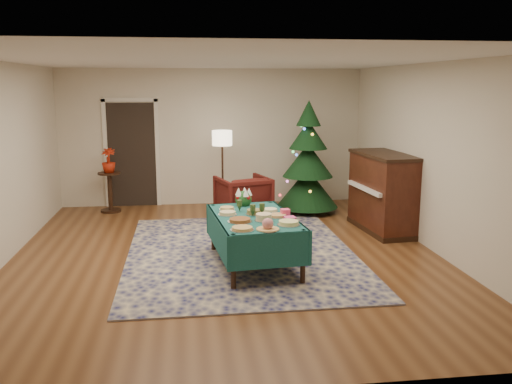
{
  "coord_description": "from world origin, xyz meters",
  "views": [
    {
      "loc": [
        -0.53,
        -7.36,
        2.38
      ],
      "look_at": [
        0.45,
        0.24,
        0.86
      ],
      "focal_mm": 38.0,
      "sensor_mm": 36.0,
      "label": 1
    }
  ],
  "objects": [
    {
      "name": "buffet_table",
      "position": [
        0.33,
        -0.49,
        0.55
      ],
      "size": [
        1.19,
        1.85,
        0.68
      ],
      "color": "black",
      "rests_on": "ground"
    },
    {
      "name": "potted_plant",
      "position": [
        -1.99,
        2.99,
        0.89
      ],
      "size": [
        0.26,
        0.46,
        0.26
      ],
      "primitive_type": "imported",
      "color": "#B2220C",
      "rests_on": "side_table"
    },
    {
      "name": "platter_0",
      "position": [
        0.1,
        -1.16,
        0.7
      ],
      "size": [
        0.29,
        0.29,
        0.04
      ],
      "color": "silver",
      "rests_on": "buffet_table"
    },
    {
      "name": "goblet_0",
      "position": [
        0.17,
        -0.18,
        0.77
      ],
      "size": [
        0.07,
        0.07,
        0.16
      ],
      "color": "#2D471E",
      "rests_on": "buffet_table"
    },
    {
      "name": "armchair",
      "position": [
        0.46,
        2.08,
        0.44
      ],
      "size": [
        1.03,
        1.0,
        0.87
      ],
      "primitive_type": "imported",
      "rotation": [
        0.0,
        0.0,
        3.42
      ],
      "color": "#49130F",
      "rests_on": "ground"
    },
    {
      "name": "platter_6",
      "position": [
        -0.01,
        -0.36,
        0.7
      ],
      "size": [
        0.25,
        0.25,
        0.05
      ],
      "color": "silver",
      "rests_on": "buffet_table"
    },
    {
      "name": "goblet_1",
      "position": [
        0.45,
        -0.43,
        0.77
      ],
      "size": [
        0.07,
        0.07,
        0.16
      ],
      "color": "#2D471E",
      "rests_on": "buffet_table"
    },
    {
      "name": "doorway",
      "position": [
        -1.6,
        3.48,
        1.1
      ],
      "size": [
        1.08,
        0.04,
        2.16
      ],
      "color": "black",
      "rests_on": "ground"
    },
    {
      "name": "piano",
      "position": [
        2.67,
        1.03,
        0.63
      ],
      "size": [
        0.82,
        1.55,
        1.29
      ],
      "color": "black",
      "rests_on": "ground"
    },
    {
      "name": "room_shell",
      "position": [
        0.0,
        0.0,
        1.35
      ],
      "size": [
        7.0,
        7.0,
        7.0
      ],
      "color": "#593319",
      "rests_on": "ground"
    },
    {
      "name": "platter_5",
      "position": [
        0.63,
        -0.57,
        0.7
      ],
      "size": [
        0.26,
        0.26,
        0.04
      ],
      "color": "silver",
      "rests_on": "buffet_table"
    },
    {
      "name": "platter_1",
      "position": [
        0.41,
        -1.19,
        0.74
      ],
      "size": [
        0.28,
        0.28,
        0.15
      ],
      "color": "silver",
      "rests_on": "buffet_table"
    },
    {
      "name": "rug",
      "position": [
        0.21,
        0.06,
        0.01
      ],
      "size": [
        3.22,
        4.22,
        0.02
      ],
      "primitive_type": "cube",
      "rotation": [
        0.0,
        0.0,
        0.01
      ],
      "color": "#14184C",
      "rests_on": "ground"
    },
    {
      "name": "gift_box",
      "position": [
        0.74,
        -0.51,
        0.73
      ],
      "size": [
        0.12,
        0.12,
        0.09
      ],
      "primitive_type": "cube",
      "rotation": [
        0.0,
        0.0,
        0.1
      ],
      "color": "#F74473",
      "rests_on": "buffet_table"
    },
    {
      "name": "platter_3",
      "position": [
        0.12,
        -0.77,
        0.7
      ],
      "size": [
        0.31,
        0.31,
        0.05
      ],
      "color": "silver",
      "rests_on": "buffet_table"
    },
    {
      "name": "platter_2",
      "position": [
        0.7,
        -1.0,
        0.71
      ],
      "size": [
        0.28,
        0.28,
        0.06
      ],
      "color": "silver",
      "rests_on": "buffet_table"
    },
    {
      "name": "napkin_stack",
      "position": [
        0.77,
        -0.72,
        0.7
      ],
      "size": [
        0.15,
        0.15,
        0.04
      ],
      "primitive_type": "cube",
      "rotation": [
        0.0,
        0.0,
        0.1
      ],
      "color": "#F34387",
      "rests_on": "buffet_table"
    },
    {
      "name": "side_table",
      "position": [
        -1.99,
        2.99,
        0.37
      ],
      "size": [
        0.43,
        0.43,
        0.76
      ],
      "color": "black",
      "rests_on": "ground"
    },
    {
      "name": "platter_7",
      "position": [
        0.35,
        -0.38,
        0.71
      ],
      "size": [
        0.24,
        0.24,
        0.07
      ],
      "color": "silver",
      "rests_on": "buffet_table"
    },
    {
      "name": "platter_9",
      "position": [
        0.01,
        -0.05,
        0.7
      ],
      "size": [
        0.22,
        0.22,
        0.04
      ],
      "color": "silver",
      "rests_on": "buffet_table"
    },
    {
      "name": "floor_lamp",
      "position": [
        0.14,
        2.78,
        1.31
      ],
      "size": [
        0.37,
        0.37,
        1.55
      ],
      "color": "#A57F3F",
      "rests_on": "ground"
    },
    {
      "name": "christmas_tree",
      "position": [
        1.73,
        2.51,
        0.95
      ],
      "size": [
        1.47,
        1.47,
        2.11
      ],
      "color": "black",
      "rests_on": "ground"
    },
    {
      "name": "platter_8",
      "position": [
        0.58,
        -0.23,
        0.7
      ],
      "size": [
        0.23,
        0.23,
        0.04
      ],
      "color": "silver",
      "rests_on": "buffet_table"
    },
    {
      "name": "centerpiece",
      "position": [
        0.26,
        0.19,
        0.8
      ],
      "size": [
        0.25,
        0.25,
        0.28
      ],
      "color": "#1E4C1E",
      "rests_on": "buffet_table"
    },
    {
      "name": "platter_4",
      "position": [
        0.43,
        -0.74,
        0.73
      ],
      "size": [
        0.24,
        0.24,
        0.09
      ],
      "color": "silver",
      "rests_on": "buffet_table"
    },
    {
      "name": "goblet_2",
      "position": [
        0.32,
        -0.49,
        0.77
      ],
      "size": [
        0.07,
        0.07,
        0.16
      ],
      "color": "#2D471E",
      "rests_on": "buffet_table"
    }
  ]
}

